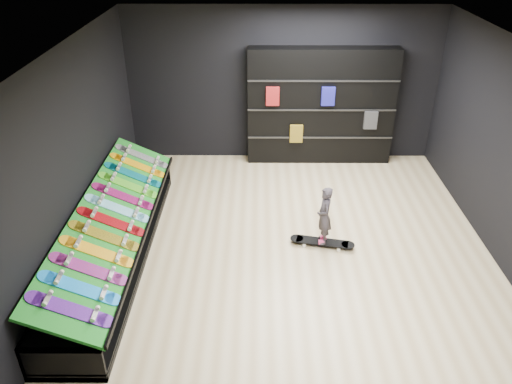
{
  "coord_description": "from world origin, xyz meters",
  "views": [
    {
      "loc": [
        -0.47,
        -5.92,
        4.48
      ],
      "look_at": [
        -0.5,
        0.2,
        1.0
      ],
      "focal_mm": 35.0,
      "sensor_mm": 36.0,
      "label": 1
    }
  ],
  "objects_px": {
    "floor_skateboard": "(322,243)",
    "back_shelving": "(321,107)",
    "display_rack": "(115,243)",
    "child": "(323,226)"
  },
  "relations": [
    {
      "from": "display_rack",
      "to": "back_shelving",
      "type": "relative_size",
      "value": 1.59
    },
    {
      "from": "back_shelving",
      "to": "floor_skateboard",
      "type": "xyz_separation_m",
      "value": [
        -0.24,
        -3.02,
        -1.09
      ]
    },
    {
      "from": "floor_skateboard",
      "to": "back_shelving",
      "type": "bearing_deg",
      "value": 97.66
    },
    {
      "from": "back_shelving",
      "to": "child",
      "type": "bearing_deg",
      "value": -94.52
    },
    {
      "from": "display_rack",
      "to": "floor_skateboard",
      "type": "bearing_deg",
      "value": 5.55
    },
    {
      "from": "display_rack",
      "to": "child",
      "type": "distance_m",
      "value": 3.07
    },
    {
      "from": "display_rack",
      "to": "back_shelving",
      "type": "xyz_separation_m",
      "value": [
        3.3,
        3.32,
        0.89
      ]
    },
    {
      "from": "floor_skateboard",
      "to": "child",
      "type": "distance_m",
      "value": 0.32
    },
    {
      "from": "child",
      "to": "display_rack",
      "type": "bearing_deg",
      "value": -89.09
    },
    {
      "from": "child",
      "to": "floor_skateboard",
      "type": "bearing_deg",
      "value": 0.0
    }
  ]
}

